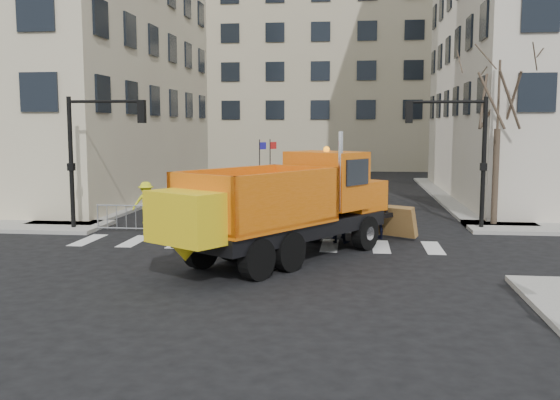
# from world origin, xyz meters

# --- Properties ---
(ground) EXTENTS (120.00, 120.00, 0.00)m
(ground) POSITION_xyz_m (0.00, 0.00, 0.00)
(ground) COLOR black
(ground) RESTS_ON ground
(sidewalk_back) EXTENTS (64.00, 5.00, 0.15)m
(sidewalk_back) POSITION_xyz_m (0.00, 8.50, 0.07)
(sidewalk_back) COLOR gray
(sidewalk_back) RESTS_ON ground
(building_far) EXTENTS (30.00, 18.00, 24.00)m
(building_far) POSITION_xyz_m (0.00, 52.00, 12.00)
(building_far) COLOR tan
(building_far) RESTS_ON ground
(traffic_light_left) EXTENTS (0.18, 0.18, 5.40)m
(traffic_light_left) POSITION_xyz_m (-8.00, 7.50, 2.70)
(traffic_light_left) COLOR black
(traffic_light_left) RESTS_ON ground
(traffic_light_right) EXTENTS (0.18, 0.18, 5.40)m
(traffic_light_right) POSITION_xyz_m (8.50, 9.50, 2.70)
(traffic_light_right) COLOR black
(traffic_light_right) RESTS_ON ground
(crowd_barriers) EXTENTS (12.60, 0.60, 1.10)m
(crowd_barriers) POSITION_xyz_m (-0.75, 7.60, 0.55)
(crowd_barriers) COLOR #9EA0A5
(crowd_barriers) RESTS_ON ground
(street_tree) EXTENTS (3.00, 3.00, 7.50)m
(street_tree) POSITION_xyz_m (9.20, 10.50, 3.75)
(street_tree) COLOR #382B21
(street_tree) RESTS_ON ground
(plow_truck) EXTENTS (8.01, 10.29, 4.06)m
(plow_truck) POSITION_xyz_m (1.15, 2.96, 1.80)
(plow_truck) COLOR black
(plow_truck) RESTS_ON ground
(cop_a) EXTENTS (0.80, 0.69, 1.86)m
(cop_a) POSITION_xyz_m (2.74, 7.00, 0.93)
(cop_a) COLOR black
(cop_a) RESTS_ON ground
(cop_b) EXTENTS (1.00, 0.89, 1.72)m
(cop_b) POSITION_xyz_m (2.81, 6.15, 0.86)
(cop_b) COLOR black
(cop_b) RESTS_ON ground
(cop_c) EXTENTS (1.12, 0.88, 1.77)m
(cop_c) POSITION_xyz_m (4.26, 7.00, 0.89)
(cop_c) COLOR black
(cop_c) RESTS_ON ground
(worker) EXTENTS (1.25, 0.89, 1.76)m
(worker) POSITION_xyz_m (-5.37, 8.83, 1.03)
(worker) COLOR yellow
(worker) RESTS_ON sidewalk_back
(newspaper_box) EXTENTS (0.57, 0.55, 1.10)m
(newspaper_box) POSITION_xyz_m (2.89, 9.75, 0.70)
(newspaper_box) COLOR #B90E29
(newspaper_box) RESTS_ON sidewalk_back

